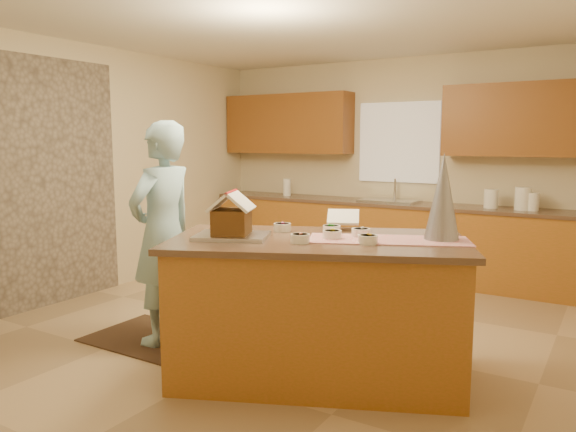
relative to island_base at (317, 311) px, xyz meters
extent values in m
plane|color=tan|center=(-0.67, 0.67, -0.48)|extent=(5.50, 5.50, 0.00)
plane|color=silver|center=(-0.67, 0.67, 2.22)|extent=(5.50, 5.50, 0.00)
plane|color=beige|center=(-0.67, 3.42, 0.87)|extent=(5.50, 5.50, 0.00)
plane|color=beige|center=(-3.17, 0.67, 0.87)|extent=(5.50, 5.50, 0.00)
plane|color=gray|center=(-3.15, -0.13, 0.77)|extent=(0.00, 2.50, 2.50)
cube|color=white|center=(-0.67, 3.39, 1.17)|extent=(1.05, 0.03, 1.00)
cube|color=#A15621|center=(-0.67, 3.12, -0.04)|extent=(4.80, 0.60, 0.88)
cube|color=brown|center=(-0.67, 3.12, 0.42)|extent=(4.85, 0.63, 0.04)
cube|color=brown|center=(-2.22, 3.24, 1.42)|extent=(1.85, 0.35, 0.80)
cube|color=brown|center=(0.88, 3.24, 1.42)|extent=(1.85, 0.35, 0.80)
cube|color=silver|center=(-0.67, 3.12, 0.41)|extent=(0.70, 0.45, 0.12)
cylinder|color=silver|center=(-0.67, 3.30, 0.58)|extent=(0.03, 0.03, 0.28)
cube|color=#A15621|center=(0.00, 0.00, 0.00)|extent=(2.18, 1.68, 0.96)
cube|color=brown|center=(0.00, 0.00, 0.50)|extent=(2.30, 1.80, 0.04)
cube|color=maroon|center=(0.45, 0.20, 0.52)|extent=(1.15, 0.80, 0.01)
cube|color=silver|center=(-0.52, -0.29, 0.53)|extent=(0.61, 0.54, 0.03)
cube|color=white|center=(-0.02, 0.44, 0.62)|extent=(0.29, 0.27, 0.10)
cone|color=#A5A3AF|center=(0.75, 0.39, 0.82)|extent=(0.32, 0.32, 0.60)
cube|color=black|center=(-1.45, -0.07, -0.47)|extent=(1.24, 0.81, 0.01)
imported|color=#92BED0|center=(-1.40, -0.07, 0.45)|extent=(0.45, 0.67, 1.82)
cylinder|color=white|center=(0.53, 3.12, 0.55)|extent=(0.15, 0.15, 0.21)
cylinder|color=white|center=(0.86, 3.12, 0.57)|extent=(0.17, 0.17, 0.25)
cylinder|color=white|center=(0.96, 3.12, 0.54)|extent=(0.14, 0.14, 0.19)
cylinder|color=white|center=(-2.17, 3.12, 0.56)|extent=(0.11, 0.11, 0.23)
cube|color=brown|center=(-0.52, -0.29, 0.64)|extent=(0.32, 0.34, 0.17)
cube|color=white|center=(-0.59, -0.32, 0.78)|extent=(0.27, 0.34, 0.14)
cube|color=white|center=(-0.46, -0.26, 0.78)|extent=(0.27, 0.34, 0.14)
cylinder|color=red|center=(-0.52, -0.29, 0.84)|extent=(0.14, 0.29, 0.02)
cylinder|color=gold|center=(0.38, -0.01, 0.55)|extent=(0.13, 0.13, 0.06)
cylinder|color=silver|center=(0.23, 0.22, 0.55)|extent=(0.13, 0.13, 0.06)
cylinder|color=yellow|center=(0.09, 0.04, 0.55)|extent=(0.13, 0.13, 0.06)
cylinder|color=#E17E6A|center=(-0.02, -0.20, 0.55)|extent=(0.13, 0.13, 0.06)
cylinder|color=green|center=(-0.01, 0.24, 0.55)|extent=(0.13, 0.13, 0.06)
cylinder|color=#98325F|center=(-0.37, 0.13, 0.55)|extent=(0.13, 0.13, 0.06)
camera|label=1|loc=(1.80, -3.34, 1.20)|focal=34.50mm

